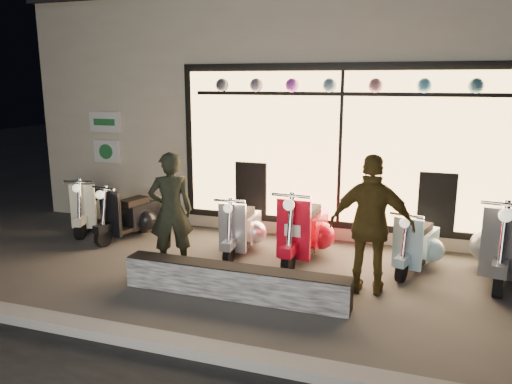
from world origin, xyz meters
TOP-DOWN VIEW (x-y plane):
  - ground at (0.00, 0.00)m, footprint 40.00×40.00m
  - kerb at (0.00, -2.00)m, footprint 40.00×0.25m
  - shop_building at (0.00, 4.98)m, footprint 10.20×6.23m
  - graffiti_barrier at (-0.01, -0.65)m, footprint 2.85×0.28m
  - scooter_silver at (-0.53, 1.01)m, footprint 0.45×1.28m
  - scooter_red at (0.46, 1.03)m, footprint 0.52×1.50m
  - scooter_black at (-2.56, 1.12)m, footprint 0.59×1.30m
  - scooter_cream at (-3.48, 1.32)m, footprint 0.66×1.33m
  - scooter_blue at (2.07, 1.12)m, footprint 0.62×1.23m
  - scooter_grey at (3.17, 1.19)m, footprint 0.67×1.59m
  - man at (-1.21, -0.01)m, footprint 0.72×0.66m
  - woman at (1.52, 0.03)m, footprint 1.03×0.45m

SIDE VIEW (x-z plane):
  - ground at x=0.00m, z-range 0.00..0.00m
  - kerb at x=0.00m, z-range 0.00..0.12m
  - graffiti_barrier at x=-0.01m, z-range 0.00..0.40m
  - scooter_blue at x=2.07m, z-range -0.09..0.79m
  - scooter_silver at x=-0.53m, z-range -0.09..0.82m
  - scooter_black at x=-2.56m, z-range -0.09..0.83m
  - scooter_cream at x=-3.48m, z-range -0.09..0.86m
  - scooter_red at x=0.46m, z-range -0.11..0.97m
  - scooter_grey at x=3.17m, z-range -0.11..1.02m
  - man at x=-1.21m, z-range 0.00..1.66m
  - woman at x=1.52m, z-range 0.00..1.75m
  - shop_building at x=0.00m, z-range 0.00..4.20m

